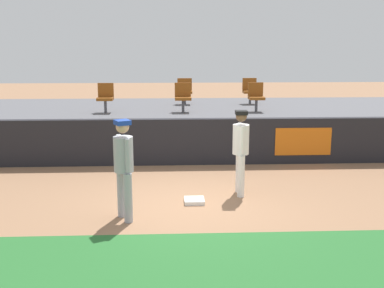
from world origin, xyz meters
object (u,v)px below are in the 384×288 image
(first_base, at_px, (194,201))
(seat_back_right, at_px, (250,89))
(player_runner_visitor, at_px, (124,163))
(seat_front_right, at_px, (256,95))
(player_fielder_home, at_px, (241,147))
(seat_front_center, at_px, (183,96))
(seat_front_left, at_px, (105,96))
(seat_back_center, at_px, (185,90))

(first_base, distance_m, seat_back_right, 6.90)
(player_runner_visitor, bearing_deg, seat_back_right, 127.49)
(first_base, distance_m, seat_front_right, 5.24)
(player_fielder_home, distance_m, seat_back_right, 5.99)
(first_base, height_order, seat_front_center, seat_front_center)
(seat_front_center, bearing_deg, seat_back_right, 38.52)
(player_fielder_home, bearing_deg, seat_front_center, -163.44)
(seat_front_right, bearing_deg, player_runner_visitor, -121.82)
(player_runner_visitor, xyz_separation_m, seat_front_center, (1.21, 5.40, 0.61))
(first_base, xyz_separation_m, seat_front_left, (-2.33, 4.55, 1.63))
(player_runner_visitor, xyz_separation_m, seat_back_center, (1.32, 7.20, 0.61))
(first_base, xyz_separation_m, seat_back_right, (2.16, 6.35, 1.63))
(seat_front_left, bearing_deg, player_runner_visitor, -79.28)
(seat_front_center, bearing_deg, player_runner_visitor, -102.62)
(player_runner_visitor, relative_size, seat_back_center, 2.19)
(first_base, height_order, seat_back_right, seat_back_right)
(seat_front_left, xyz_separation_m, seat_back_center, (2.34, 1.80, 0.00))
(player_fielder_home, height_order, seat_back_right, seat_back_right)
(seat_front_right, relative_size, seat_back_center, 1.00)
(player_runner_visitor, xyz_separation_m, seat_back_right, (3.47, 7.20, 0.61))
(first_base, xyz_separation_m, seat_front_right, (2.04, 4.55, 1.63))
(first_base, bearing_deg, seat_front_center, 91.28)
(seat_back_center, height_order, seat_front_center, same)
(player_runner_visitor, distance_m, seat_front_left, 5.53)
(first_base, height_order, seat_front_left, seat_front_left)
(player_runner_visitor, height_order, seat_front_left, seat_front_left)
(player_runner_visitor, distance_m, seat_front_right, 6.38)
(player_runner_visitor, xyz_separation_m, seat_front_right, (3.35, 5.40, 0.61))
(player_fielder_home, relative_size, seat_front_right, 2.14)
(first_base, relative_size, seat_back_center, 0.48)
(seat_front_right, bearing_deg, seat_front_left, 180.00)
(seat_front_left, relative_size, seat_front_center, 1.00)
(seat_front_left, bearing_deg, seat_back_right, 21.85)
(seat_back_right, relative_size, seat_front_center, 1.00)
(seat_back_right, distance_m, seat_front_right, 1.80)
(seat_front_center, bearing_deg, seat_front_left, -179.99)
(seat_front_left, bearing_deg, seat_front_center, 0.01)
(seat_back_right, distance_m, seat_front_left, 4.84)
(seat_front_right, height_order, seat_front_center, same)
(player_fielder_home, xyz_separation_m, seat_back_right, (1.16, 5.84, 0.63))
(first_base, height_order, seat_front_right, seat_front_right)
(seat_front_left, height_order, seat_front_center, same)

